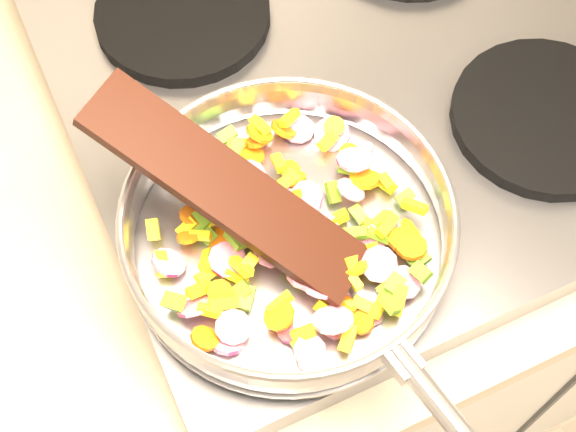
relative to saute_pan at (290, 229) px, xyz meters
name	(u,v)px	position (x,y,z in m)	size (l,w,h in m)	color
cooktop	(355,80)	(0.16, 0.16, -0.07)	(0.60, 0.60, 0.04)	#939399
grate_fl	(293,221)	(0.02, 0.02, -0.04)	(0.19, 0.19, 0.02)	black
grate_fr	(546,117)	(0.30, 0.02, -0.04)	(0.19, 0.19, 0.02)	black
grate_bl	(183,14)	(0.02, 0.30, -0.04)	(0.19, 0.19, 0.02)	black
saute_pan	(290,229)	(0.00, 0.00, 0.00)	(0.33, 0.50, 0.06)	#9E9EA5
vegetable_heap	(296,236)	(0.00, 0.00, -0.01)	(0.25, 0.26, 0.05)	yellow
wooden_spatula	(227,189)	(-0.04, 0.04, 0.04)	(0.26, 0.06, 0.01)	black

